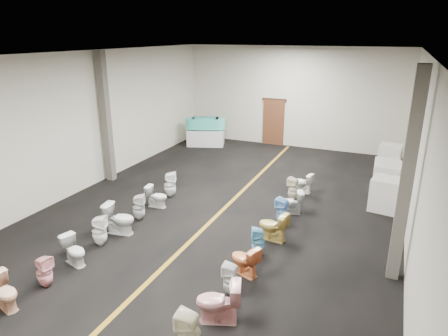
{
  "coord_description": "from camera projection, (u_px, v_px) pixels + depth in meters",
  "views": [
    {
      "loc": [
        4.36,
        -9.82,
        5.03
      ],
      "look_at": [
        -0.32,
        1.0,
        1.02
      ],
      "focal_mm": 32.0,
      "sensor_mm": 36.0,
      "label": 1
    }
  ],
  "objects": [
    {
      "name": "back_door",
      "position": [
        273.0,
        122.0,
        18.65
      ],
      "size": [
        1.0,
        0.1,
        2.1
      ],
      "primitive_type": "cube",
      "color": "#562D19",
      "rests_on": "floor"
    },
    {
      "name": "column_left",
      "position": [
        106.0,
        118.0,
        13.72
      ],
      "size": [
        0.25,
        0.25,
        4.5
      ],
      "primitive_type": "cube",
      "color": "#59544C",
      "rests_on": "floor"
    },
    {
      "name": "toilet_left_9",
      "position": [
        170.0,
        185.0,
        12.78
      ],
      "size": [
        0.5,
        0.5,
        0.83
      ],
      "primitive_type": "imported",
      "rotation": [
        0.0,
        0.0,
        1.99
      ],
      "color": "white",
      "rests_on": "floor"
    },
    {
      "name": "wall_right",
      "position": [
        418.0,
        160.0,
        9.19
      ],
      "size": [
        0.0,
        16.0,
        16.0
      ],
      "primitive_type": "plane",
      "rotation": [
        1.57,
        0.0,
        -1.57
      ],
      "color": "beige",
      "rests_on": "ground"
    },
    {
      "name": "appliance_crate_a",
      "position": [
        385.0,
        194.0,
        11.8
      ],
      "size": [
        0.88,
        0.88,
        1.0
      ],
      "primitive_type": "cube",
      "rotation": [
        0.0,
        0.0,
        -0.15
      ],
      "color": "silver",
      "rests_on": "floor"
    },
    {
      "name": "toilet_right_7",
      "position": [
        273.0,
        226.0,
        10.1
      ],
      "size": [
        0.81,
        0.54,
        0.77
      ],
      "primitive_type": "imported",
      "rotation": [
        0.0,
        0.0,
        -1.72
      ],
      "color": "gold",
      "rests_on": "floor"
    },
    {
      "name": "toilet_right_8",
      "position": [
        283.0,
        212.0,
        10.9
      ],
      "size": [
        0.42,
        0.42,
        0.78
      ],
      "primitive_type": "imported",
      "rotation": [
        0.0,
        0.0,
        -1.78
      ],
      "color": "#6EA4DC",
      "rests_on": "floor"
    },
    {
      "name": "appliance_crate_c",
      "position": [
        388.0,
        173.0,
        13.73
      ],
      "size": [
        0.94,
        0.94,
        0.9
      ],
      "primitive_type": "cube",
      "rotation": [
        0.0,
        0.0,
        0.21
      ],
      "color": "silver",
      "rests_on": "floor"
    },
    {
      "name": "toilet_right_5",
      "position": [
        245.0,
        260.0,
        8.66
      ],
      "size": [
        0.79,
        0.62,
        0.71
      ],
      "primitive_type": "imported",
      "rotation": [
        0.0,
        0.0,
        -1.94
      ],
      "color": "#DF7B44",
      "rests_on": "floor"
    },
    {
      "name": "wall_left",
      "position": [
        80.0,
        123.0,
        12.95
      ],
      "size": [
        0.0,
        16.0,
        16.0
      ],
      "primitive_type": "plane",
      "rotation": [
        1.57,
        0.0,
        1.57
      ],
      "color": "beige",
      "rests_on": "ground"
    },
    {
      "name": "toilet_right_2",
      "position": [
        189.0,
        334.0,
        6.42
      ],
      "size": [
        0.42,
        0.41,
        0.85
      ],
      "primitive_type": "imported",
      "rotation": [
        0.0,
        0.0,
        -1.5
      ],
      "color": "beige",
      "rests_on": "floor"
    },
    {
      "name": "bathtub",
      "position": [
        206.0,
        123.0,
        18.47
      ],
      "size": [
        1.78,
        1.08,
        0.55
      ],
      "rotation": [
        0.0,
        0.0,
        0.36
      ],
      "color": "#47CCB9",
      "rests_on": "display_table"
    },
    {
      "name": "toilet_right_11",
      "position": [
        303.0,
        183.0,
        13.17
      ],
      "size": [
        0.73,
        0.51,
        0.68
      ],
      "primitive_type": "imported",
      "rotation": [
        0.0,
        0.0,
        -1.79
      ],
      "color": "white",
      "rests_on": "floor"
    },
    {
      "name": "toilet_right_10",
      "position": [
        293.0,
        189.0,
        12.53
      ],
      "size": [
        0.4,
        0.39,
        0.75
      ],
      "primitive_type": "imported",
      "rotation": [
        0.0,
        0.0,
        -1.76
      ],
      "color": "beige",
      "rests_on": "floor"
    },
    {
      "name": "toilet_left_5",
      "position": [
        99.0,
        231.0,
        9.84
      ],
      "size": [
        0.45,
        0.44,
        0.79
      ],
      "primitive_type": "imported",
      "rotation": [
        0.0,
        0.0,
        1.86
      ],
      "color": "white",
      "rests_on": "floor"
    },
    {
      "name": "wall_back",
      "position": [
        292.0,
        98.0,
        18.02
      ],
      "size": [
        10.0,
        0.0,
        10.0
      ],
      "primitive_type": "plane",
      "rotation": [
        1.57,
        0.0,
        0.0
      ],
      "color": "beige",
      "rests_on": "ground"
    },
    {
      "name": "appliance_crate_d",
      "position": [
        390.0,
        159.0,
        14.95
      ],
      "size": [
        0.86,
        0.86,
        1.09
      ],
      "primitive_type": "cube",
      "rotation": [
        0.0,
        0.0,
        -0.13
      ],
      "color": "silver",
      "rests_on": "floor"
    },
    {
      "name": "door_frame",
      "position": [
        274.0,
        100.0,
        18.32
      ],
      "size": [
        1.15,
        0.08,
        0.1
      ],
      "primitive_type": "cube",
      "color": "#331C11",
      "rests_on": "back_door"
    },
    {
      "name": "toilet_right_4",
      "position": [
        231.0,
        279.0,
        7.98
      ],
      "size": [
        0.34,
        0.34,
        0.7
      ],
      "primitive_type": "imported",
      "rotation": [
        0.0,
        0.0,
        -1.5
      ],
      "color": "silver",
      "rests_on": "floor"
    },
    {
      "name": "toilet_left_7",
      "position": [
        139.0,
        207.0,
        11.21
      ],
      "size": [
        0.46,
        0.45,
        0.76
      ],
      "primitive_type": "imported",
      "rotation": [
        0.0,
        0.0,
        1.99
      ],
      "color": "silver",
      "rests_on": "floor"
    },
    {
      "name": "toilet_left_6",
      "position": [
        120.0,
        219.0,
        10.44
      ],
      "size": [
        0.87,
        0.58,
        0.82
      ],
      "primitive_type": "imported",
      "rotation": [
        0.0,
        0.0,
        1.73
      ],
      "color": "silver",
      "rests_on": "floor"
    },
    {
      "name": "toilet_right_9",
      "position": [
        291.0,
        202.0,
        11.59
      ],
      "size": [
        0.78,
        0.62,
        0.7
      ],
      "primitive_type": "imported",
      "rotation": [
        0.0,
        0.0,
        -1.18
      ],
      "color": "silver",
      "rests_on": "floor"
    },
    {
      "name": "aisle_stripe",
      "position": [
        221.0,
        212.0,
        11.79
      ],
      "size": [
        0.12,
        15.6,
        0.01
      ],
      "primitive_type": "cube",
      "color": "#8D6414",
      "rests_on": "floor"
    },
    {
      "name": "toilet_right_6",
      "position": [
        258.0,
        241.0,
        9.43
      ],
      "size": [
        0.42,
        0.42,
        0.71
      ],
      "primitive_type": "imported",
      "rotation": [
        0.0,
        0.0,
        -1.17
      ],
      "color": "#62AECE",
      "rests_on": "floor"
    },
    {
      "name": "ceiling",
      "position": [
        220.0,
        54.0,
        10.34
      ],
      "size": [
        16.0,
        16.0,
        0.0
      ],
      "primitive_type": "plane",
      "rotation": [
        3.14,
        0.0,
        0.0
      ],
      "color": "black",
      "rests_on": "ground"
    },
    {
      "name": "toilet_left_4",
      "position": [
        74.0,
        251.0,
        9.06
      ],
      "size": [
        0.74,
        0.55,
        0.68
      ],
      "primitive_type": "imported",
      "rotation": [
        0.0,
        0.0,
        1.29
      ],
      "color": "silver",
      "rests_on": "floor"
    },
    {
      "name": "toilet_left_2",
      "position": [
        5.0,
        292.0,
        7.6
      ],
      "size": [
        0.76,
        0.56,
        0.69
      ],
      "primitive_type": "imported",
      "rotation": [
        0.0,
        0.0,
        1.3
      ],
      "color": "#EAB189",
      "rests_on": "floor"
    },
    {
      "name": "column_right",
      "position": [
        407.0,
        179.0,
        7.98
      ],
      "size": [
        0.25,
        0.25,
        4.5
      ],
      "primitive_type": "cube",
      "color": "#59544C",
      "rests_on": "floor"
    },
    {
      "name": "display_table",
      "position": [
        206.0,
        137.0,
        18.7
      ],
      "size": [
        1.86,
        1.33,
        0.75
      ],
      "primitive_type": "cube",
      "rotation": [
        0.0,
        0.0,
        0.33
      ],
      "color": "silver",
      "rests_on": "floor"
    },
    {
      "name": "toilet_right_3",
      "position": [
        218.0,
        302.0,
        7.2
      ],
      "size": [
        0.92,
        0.71,
        0.83
      ],
      "primitive_type": "imported",
      "rotation": [
        0.0,
        0.0,
        -1.23
      ],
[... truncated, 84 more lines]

